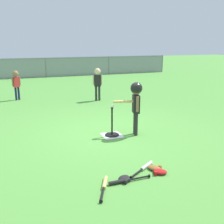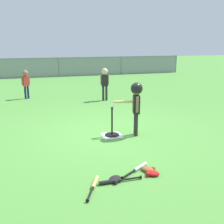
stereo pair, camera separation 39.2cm
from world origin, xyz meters
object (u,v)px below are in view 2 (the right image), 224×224
at_px(fielder_deep_left, 26,80).
at_px(glove_by_plate, 152,173).
at_px(batting_tee, 112,131).
at_px(spare_bat_wood, 94,184).
at_px(glove_near_bats, 115,179).
at_px(glove_tossed_aside, 148,169).
at_px(baseball_on_tee, 112,106).
at_px(batter_child, 136,98).
at_px(spare_bat_black, 114,181).
at_px(spare_bat_silver, 138,168).
at_px(fielder_near_left, 105,80).

distance_m(fielder_deep_left, glove_by_plate, 7.02).
xyz_separation_m(batting_tee, spare_bat_wood, (-0.89, -2.02, -0.07)).
height_order(glove_near_bats, glove_tossed_aside, same).
xyz_separation_m(batting_tee, glove_near_bats, (-0.55, -1.96, -0.07)).
bearing_deg(baseball_on_tee, batter_child, -14.39).
xyz_separation_m(batter_child, glove_tossed_aside, (-0.45, -1.68, -0.83)).
bearing_deg(glove_by_plate, spare_bat_black, -175.82).
height_order(spare_bat_black, glove_by_plate, glove_by_plate).
bearing_deg(glove_tossed_aside, baseball_on_tee, 92.15).
relative_size(fielder_deep_left, spare_bat_silver, 1.81).
distance_m(baseball_on_tee, fielder_near_left, 3.71).
distance_m(spare_bat_silver, glove_tossed_aside, 0.17).
height_order(batting_tee, baseball_on_tee, baseball_on_tee).
distance_m(baseball_on_tee, glove_by_plate, 2.07).
xyz_separation_m(batting_tee, spare_bat_black, (-0.57, -2.01, -0.07)).
distance_m(glove_by_plate, glove_tossed_aside, 0.15).
xyz_separation_m(spare_bat_black, glove_near_bats, (0.02, 0.05, 0.01)).
xyz_separation_m(batter_child, spare_bat_black, (-1.09, -1.88, -0.83)).
distance_m(batter_child, spare_bat_wood, 2.49).
height_order(fielder_near_left, glove_tossed_aside, fielder_near_left).
bearing_deg(batting_tee, baseball_on_tee, -75.96).
distance_m(batter_child, glove_near_bats, 2.27).
xyz_separation_m(fielder_near_left, spare_bat_wood, (-1.72, -5.64, -0.72)).
relative_size(batter_child, spare_bat_wood, 1.99).
relative_size(batter_child, glove_tossed_aside, 4.44).
distance_m(fielder_near_left, spare_bat_wood, 5.94).
height_order(fielder_near_left, spare_bat_black, fielder_near_left).
relative_size(batter_child, spare_bat_black, 1.77).
relative_size(fielder_deep_left, glove_by_plate, 3.94).
xyz_separation_m(fielder_near_left, spare_bat_black, (-1.40, -5.63, -0.72)).
relative_size(fielder_deep_left, spare_bat_wood, 1.76).
bearing_deg(spare_bat_black, batter_child, 59.86).
xyz_separation_m(spare_bat_silver, spare_bat_wood, (-0.82, -0.29, -0.00)).
xyz_separation_m(batter_child, glove_near_bats, (-1.07, -1.83, -0.83)).
bearing_deg(spare_bat_black, glove_near_bats, 64.05).
height_order(baseball_on_tee, spare_bat_wood, baseball_on_tee).
bearing_deg(fielder_deep_left, spare_bat_silver, -74.41).
bearing_deg(glove_tossed_aside, spare_bat_wood, -168.08).
bearing_deg(fielder_near_left, batter_child, -94.77).
distance_m(spare_bat_black, glove_near_bats, 0.05).
bearing_deg(spare_bat_wood, glove_near_bats, 9.29).
distance_m(baseball_on_tee, glove_near_bats, 2.14).
bearing_deg(baseball_on_tee, glove_near_bats, -105.69).
relative_size(batter_child, fielder_near_left, 1.04).
height_order(batting_tee, glove_by_plate, batting_tee).
bearing_deg(batter_child, spare_bat_silver, -110.29).
bearing_deg(batter_child, spare_bat_wood, -126.70).
relative_size(baseball_on_tee, fielder_near_left, 0.06).
height_order(baseball_on_tee, glove_by_plate, baseball_on_tee).
bearing_deg(batter_child, glove_near_bats, -120.25).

